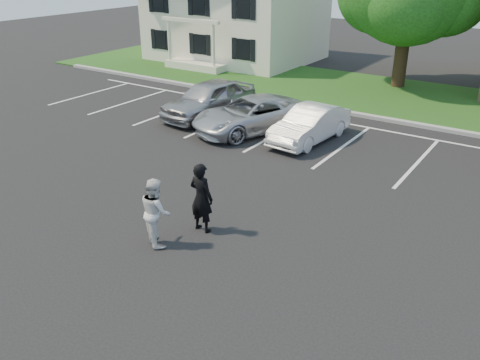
# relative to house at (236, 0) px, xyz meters

# --- Properties ---
(ground_plane) EXTENTS (90.00, 90.00, 0.00)m
(ground_plane) POSITION_rel_house_xyz_m (13.00, -19.97, -3.83)
(ground_plane) COLOR black
(ground_plane) RESTS_ON ground
(curb) EXTENTS (40.00, 0.30, 0.15)m
(curb) POSITION_rel_house_xyz_m (13.00, -7.97, -3.75)
(curb) COLOR gray
(curb) RESTS_ON ground
(grass_strip) EXTENTS (44.00, 8.00, 0.08)m
(grass_strip) POSITION_rel_house_xyz_m (13.00, -3.97, -3.79)
(grass_strip) COLOR #1C4D11
(grass_strip) RESTS_ON ground
(stall_lines) EXTENTS (34.00, 5.36, 0.01)m
(stall_lines) POSITION_rel_house_xyz_m (14.40, -11.02, -3.82)
(stall_lines) COLOR silver
(stall_lines) RESTS_ON ground
(house) EXTENTS (10.30, 9.22, 7.60)m
(house) POSITION_rel_house_xyz_m (0.00, 0.00, 0.00)
(house) COLOR beige
(house) RESTS_ON ground
(man_black_suit) EXTENTS (0.70, 0.47, 1.89)m
(man_black_suit) POSITION_rel_house_xyz_m (12.41, -19.89, -2.88)
(man_black_suit) COLOR black
(man_black_suit) RESTS_ON ground
(man_white_shirt) EXTENTS (1.08, 1.02, 1.76)m
(man_white_shirt) POSITION_rel_house_xyz_m (11.87, -21.01, -2.95)
(man_white_shirt) COLOR silver
(man_white_shirt) RESTS_ON ground
(car_silver_west) EXTENTS (2.51, 4.96, 1.62)m
(car_silver_west) POSITION_rel_house_xyz_m (6.52, -11.73, -3.02)
(car_silver_west) COLOR #ABACB0
(car_silver_west) RESTS_ON ground
(car_silver_minivan) EXTENTS (4.05, 5.50, 1.39)m
(car_silver_minivan) POSITION_rel_house_xyz_m (9.13, -12.35, -3.13)
(car_silver_minivan) COLOR #B6B8BE
(car_silver_minivan) RESTS_ON ground
(car_white_sedan) EXTENTS (1.75, 4.14, 1.33)m
(car_white_sedan) POSITION_rel_house_xyz_m (11.62, -12.11, -3.16)
(car_white_sedan) COLOR white
(car_white_sedan) RESTS_ON ground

